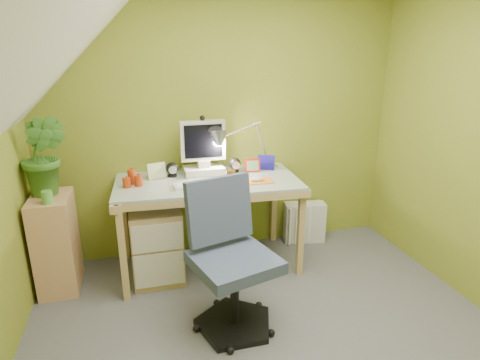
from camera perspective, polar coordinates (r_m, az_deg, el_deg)
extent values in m
cube|color=#58585E|center=(2.72, 5.92, -24.16)|extent=(3.20, 3.20, 0.01)
cube|color=olive|center=(3.60, -2.47, 8.19)|extent=(3.20, 0.01, 2.40)
cube|color=white|center=(1.88, -23.33, 17.57)|extent=(1.10, 3.20, 1.10)
cube|color=white|center=(3.16, -5.61, -0.66)|extent=(0.41, 0.13, 0.02)
cube|color=orange|center=(3.26, 2.38, -0.11)|extent=(0.26, 0.18, 0.01)
ellipsoid|color=white|center=(3.26, 2.39, 0.15)|extent=(0.11, 0.08, 0.04)
cylinder|color=brown|center=(3.25, -1.29, 0.63)|extent=(0.08, 0.08, 0.09)
cube|color=red|center=(3.50, 1.77, 2.09)|extent=(0.14, 0.03, 0.12)
cube|color=navy|center=(3.57, 3.74, 2.52)|extent=(0.15, 0.07, 0.13)
cube|color=#BAC789|center=(3.38, -11.78, 1.28)|extent=(0.15, 0.06, 0.13)
cube|color=tan|center=(3.47, -24.65, -8.13)|extent=(0.29, 0.44, 0.77)
imported|color=#3A7125|center=(3.29, -26.05, 3.16)|extent=(0.39, 0.34, 0.61)
cylinder|color=#5CA544|center=(3.17, -25.72, -2.23)|extent=(0.09, 0.09, 0.10)
cube|color=silver|center=(4.02, 9.13, -5.93)|extent=(0.41, 0.22, 0.39)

